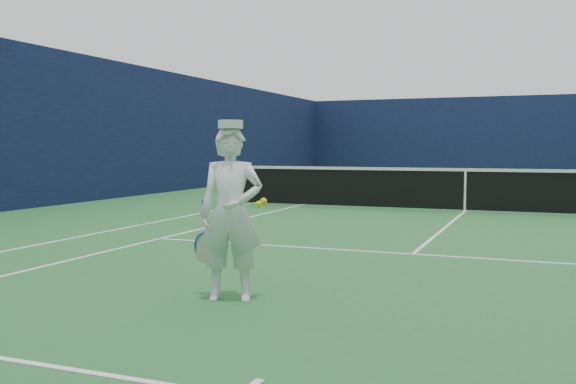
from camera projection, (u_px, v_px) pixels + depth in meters
name	position (u px, v px, depth m)	size (l,w,h in m)	color
ground	(465.00, 212.00, 14.84)	(80.00, 80.00, 0.00)	#26642F
court_markings	(465.00, 211.00, 14.84)	(11.03, 23.83, 0.01)	white
windscreen_fence	(466.00, 125.00, 14.71)	(20.12, 36.12, 4.00)	#10193C
tennis_net	(465.00, 188.00, 14.81)	(12.88, 0.09, 1.07)	#141E4C
tennis_player	(231.00, 213.00, 6.22)	(0.84, 0.57, 1.75)	white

